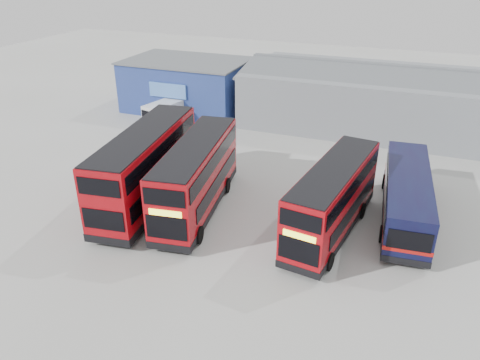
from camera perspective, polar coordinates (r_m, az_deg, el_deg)
ground_plane at (r=30.53m, az=1.90°, el=-3.78°), size 120.00×120.00×0.00m
office_block at (r=50.18m, az=-6.46°, el=11.50°), size 12.30×8.32×5.12m
maintenance_shed at (r=46.73m, az=19.89°, el=9.01°), size 30.50×12.00×5.89m
double_decker_left at (r=31.09m, az=-11.34°, el=1.42°), size 4.35×12.01×4.97m
double_decker_centre at (r=29.78m, az=-5.30°, el=0.28°), size 4.13×11.08×4.59m
double_decker_right at (r=27.78m, az=11.22°, el=-2.48°), size 3.83×10.45×4.33m
single_decker_blue at (r=30.73m, az=19.60°, el=-2.02°), size 3.46×11.34×3.03m
panel_van at (r=46.16m, az=-8.84°, el=8.27°), size 3.06×5.32×2.19m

